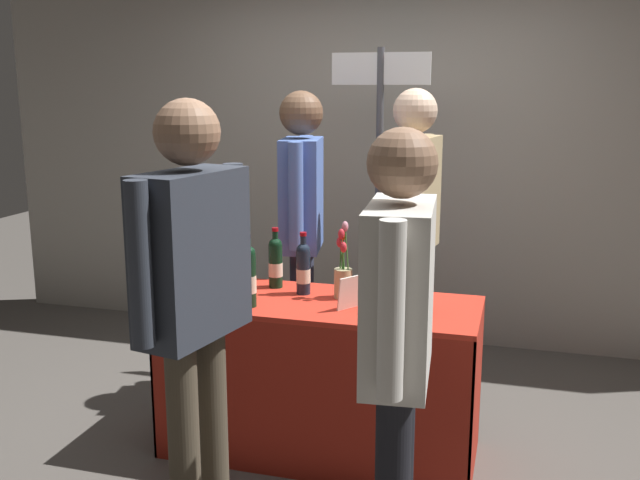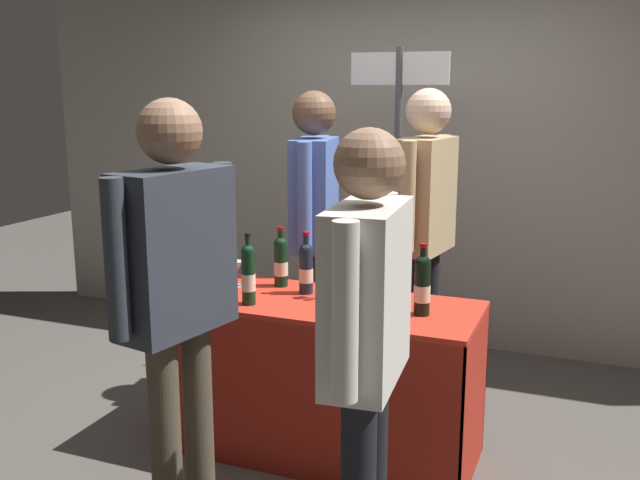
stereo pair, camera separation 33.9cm
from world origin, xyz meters
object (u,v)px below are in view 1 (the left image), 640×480
object	(u,v)px
featured_wine_bottle	(303,268)
tasting_table	(320,351)
vendor_presenter	(302,216)
booth_signpost	(379,170)
display_bottle_0	(378,268)
flower_vase	(343,274)
taster_foreground_right	(398,326)
wine_glass_near_vendor	(230,270)

from	to	relation	value
featured_wine_bottle	tasting_table	bearing A→B (deg)	-40.58
vendor_presenter	booth_signpost	xyz separation A→B (m)	(0.34, 0.49, 0.22)
tasting_table	booth_signpost	xyz separation A→B (m)	(0.06, 1.12, 0.76)
display_bottle_0	flower_vase	world-z (taller)	flower_vase
display_bottle_0	booth_signpost	distance (m)	1.07
taster_foreground_right	wine_glass_near_vendor	bearing A→B (deg)	40.85
wine_glass_near_vendor	vendor_presenter	size ratio (longest dim) A/B	0.07
vendor_presenter	booth_signpost	bearing A→B (deg)	134.60
tasting_table	booth_signpost	bearing A→B (deg)	87.18
vendor_presenter	booth_signpost	size ratio (longest dim) A/B	0.88
booth_signpost	vendor_presenter	bearing A→B (deg)	-125.05
flower_vase	taster_foreground_right	world-z (taller)	taster_foreground_right
flower_vase	booth_signpost	size ratio (longest dim) A/B	0.19
booth_signpost	wine_glass_near_vendor	bearing A→B (deg)	-118.12
tasting_table	vendor_presenter	size ratio (longest dim) A/B	0.86
wine_glass_near_vendor	booth_signpost	distance (m)	1.25
tasting_table	taster_foreground_right	xyz separation A→B (m)	(0.54, -0.92, 0.49)
featured_wine_bottle	display_bottle_0	world-z (taller)	display_bottle_0
tasting_table	display_bottle_0	distance (m)	0.50
featured_wine_bottle	display_bottle_0	xyz separation A→B (m)	(0.37, 0.04, 0.02)
vendor_presenter	display_bottle_0	bearing A→B (deg)	36.86
featured_wine_bottle	taster_foreground_right	xyz separation A→B (m)	(0.65, -1.02, 0.10)
tasting_table	wine_glass_near_vendor	world-z (taller)	wine_glass_near_vendor
featured_wine_bottle	display_bottle_0	size ratio (longest dim) A/B	0.89
featured_wine_bottle	wine_glass_near_vendor	size ratio (longest dim) A/B	2.37
flower_vase	vendor_presenter	bearing A→B (deg)	124.64
featured_wine_bottle	flower_vase	size ratio (longest dim) A/B	0.83
tasting_table	vendor_presenter	bearing A→B (deg)	114.45
featured_wine_bottle	booth_signpost	size ratio (longest dim) A/B	0.15
wine_glass_near_vendor	booth_signpost	world-z (taller)	booth_signpost
tasting_table	wine_glass_near_vendor	bearing A→B (deg)	170.38
vendor_presenter	taster_foreground_right	distance (m)	1.76
tasting_table	wine_glass_near_vendor	size ratio (longest dim) A/B	11.54
tasting_table	booth_signpost	distance (m)	1.36
featured_wine_bottle	wine_glass_near_vendor	bearing A→B (deg)	-178.17
display_bottle_0	booth_signpost	xyz separation A→B (m)	(-0.20, 0.99, 0.36)
tasting_table	featured_wine_bottle	size ratio (longest dim) A/B	4.88
featured_wine_bottle	wine_glass_near_vendor	distance (m)	0.39
display_bottle_0	wine_glass_near_vendor	xyz separation A→B (m)	(-0.75, -0.05, -0.05)
display_bottle_0	booth_signpost	world-z (taller)	booth_signpost
featured_wine_bottle	wine_glass_near_vendor	xyz separation A→B (m)	(-0.39, -0.01, -0.04)
booth_signpost	featured_wine_bottle	bearing A→B (deg)	-99.33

